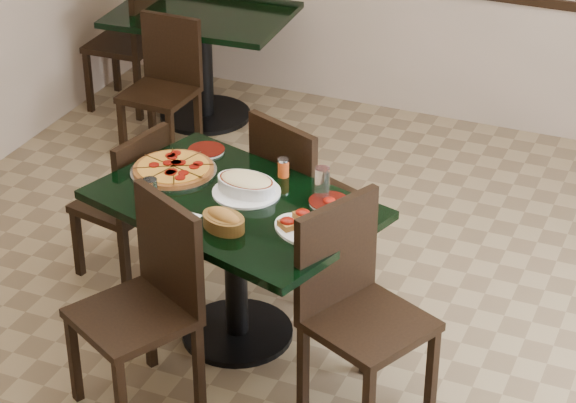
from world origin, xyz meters
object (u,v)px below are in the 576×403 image
at_px(back_table, 203,45).
at_px(chair_left, 130,197).
at_px(back_chair_left, 135,35).
at_px(chair_right, 355,300).
at_px(bruschetta_platter, 306,227).
at_px(bread_basket, 224,220).
at_px(back_chair_near, 165,79).
at_px(pepperoni_pizza, 173,169).
at_px(chair_far, 299,192).
at_px(lasagna_casserole, 246,185).
at_px(chair_near, 149,294).
at_px(main_table, 235,235).

xyz_separation_m(back_table, chair_left, (0.55, -1.89, -0.06)).
xyz_separation_m(chair_left, back_chair_left, (-1.04, 1.87, 0.06)).
bearing_deg(chair_right, bruschetta_platter, 90.58).
distance_m(chair_left, bread_basket, 1.00).
bearing_deg(back_chair_left, bruschetta_platter, 41.87).
relative_size(back_chair_near, bread_basket, 3.49).
bearing_deg(pepperoni_pizza, chair_far, 41.14).
relative_size(back_chair_left, lasagna_casserole, 2.95).
bearing_deg(back_chair_left, back_chair_near, 43.06).
bearing_deg(bread_basket, back_chair_near, 144.60).
height_order(back_chair_near, pepperoni_pizza, back_chair_near).
height_order(back_table, pepperoni_pizza, pepperoni_pizza).
xyz_separation_m(chair_far, chair_left, (-0.82, -0.27, -0.07)).
distance_m(chair_near, lasagna_casserole, 0.71).
xyz_separation_m(chair_near, bread_basket, (0.21, 0.32, 0.24)).
height_order(back_table, back_chair_near, back_chair_near).
bearing_deg(back_chair_left, chair_right, 43.79).
relative_size(chair_left, pepperoni_pizza, 2.02).
bearing_deg(chair_far, back_chair_near, -15.69).
relative_size(chair_far, lasagna_casserole, 2.98).
height_order(chair_left, back_chair_near, back_chair_near).
bearing_deg(chair_right, chair_near, 134.84).
relative_size(chair_far, chair_near, 0.97).
bearing_deg(chair_left, chair_right, 80.94).
relative_size(chair_right, pepperoni_pizza, 2.35).
xyz_separation_m(lasagna_casserole, bread_basket, (0.04, -0.32, -0.01)).
height_order(chair_right, bruschetta_platter, chair_right).
height_order(main_table, lasagna_casserole, lasagna_casserole).
xyz_separation_m(back_table, back_chair_left, (-0.49, -0.03, 0.00)).
bearing_deg(back_chair_near, chair_far, -36.92).
distance_m(main_table, bread_basket, 0.33).
bearing_deg(bruschetta_platter, chair_far, 143.49).
relative_size(lasagna_casserole, bread_basket, 1.28).
xyz_separation_m(main_table, back_chair_left, (-1.77, 2.14, -0.04)).
xyz_separation_m(chair_left, bruschetta_platter, (1.13, -0.41, 0.31)).
bearing_deg(chair_near, chair_far, 105.92).
bearing_deg(pepperoni_pizza, lasagna_casserole, -7.01).
distance_m(chair_right, bread_basket, 0.66).
distance_m(back_table, chair_right, 3.12).
distance_m(back_table, back_chair_near, 0.53).
xyz_separation_m(chair_right, back_chair_near, (-1.96, 1.90, -0.06)).
bearing_deg(chair_right, chair_far, 61.02).
distance_m(chair_far, lasagna_casserole, 0.54).
relative_size(back_chair_left, pepperoni_pizza, 2.27).
height_order(back_chair_left, lasagna_casserole, back_chair_left).
height_order(back_chair_near, back_chair_left, back_chair_left).
xyz_separation_m(chair_right, bread_basket, (-0.62, 0.01, 0.24)).
height_order(main_table, back_chair_left, back_chair_left).
bearing_deg(chair_right, back_chair_left, 70.31).
height_order(chair_near, bread_basket, chair_near).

